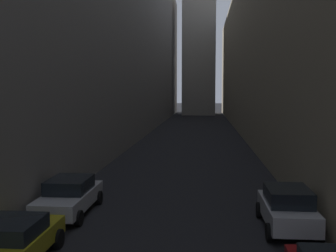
# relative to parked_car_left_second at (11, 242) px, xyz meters

# --- Properties ---
(ground_plane) EXTENTS (264.00, 264.00, 0.00)m
(ground_plane) POSITION_rel_parked_car_left_second_xyz_m (4.40, 35.41, -0.72)
(ground_plane) COLOR black
(building_block_left) EXTENTS (15.22, 108.00, 25.95)m
(building_block_left) POSITION_rel_parked_car_left_second_xyz_m (-8.71, 37.41, 12.26)
(building_block_left) COLOR slate
(building_block_left) RESTS_ON ground
(building_block_right) EXTENTS (14.53, 108.00, 19.77)m
(building_block_right) POSITION_rel_parked_car_left_second_xyz_m (17.16, 37.41, 9.17)
(building_block_right) COLOR gray
(building_block_right) RESTS_ON ground
(parked_car_left_second) EXTENTS (1.98, 4.48, 1.38)m
(parked_car_left_second) POSITION_rel_parked_car_left_second_xyz_m (0.00, 0.00, 0.00)
(parked_car_left_second) COLOR #A59919
(parked_car_left_second) RESTS_ON ground
(parked_car_left_third) EXTENTS (1.98, 4.57, 1.51)m
(parked_car_left_third) POSITION_rel_parked_car_left_second_xyz_m (0.00, 5.34, 0.06)
(parked_car_left_third) COLOR #B7B7BC
(parked_car_left_third) RESTS_ON ground
(parked_car_right_third) EXTENTS (1.91, 4.00, 1.59)m
(parked_car_right_third) POSITION_rel_parked_car_left_second_xyz_m (8.80, 4.10, 0.11)
(parked_car_right_third) COLOR #B7B7BC
(parked_car_right_third) RESTS_ON ground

